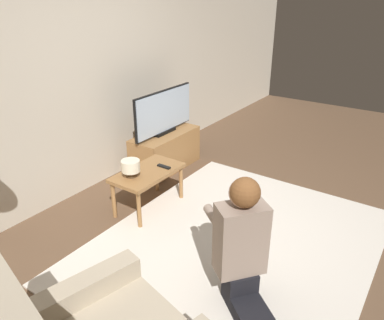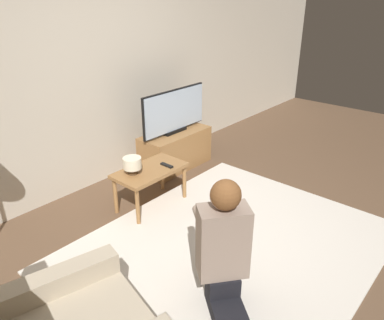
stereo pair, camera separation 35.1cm
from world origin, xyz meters
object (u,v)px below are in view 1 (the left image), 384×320
object	(u,v)px
coffee_table	(148,176)
person_kneeling	(241,242)
table_lamp	(131,167)
tv	(164,112)

from	to	relation	value
coffee_table	person_kneeling	size ratio (longest dim) A/B	0.76
table_lamp	tv	bearing A→B (deg)	21.50
coffee_table	table_lamp	xyz separation A→B (m)	(-0.18, 0.05, 0.16)
tv	table_lamp	distance (m)	1.13
tv	person_kneeling	xyz separation A→B (m)	(-1.45, -1.81, -0.23)
tv	table_lamp	world-z (taller)	tv
person_kneeling	table_lamp	bearing A→B (deg)	-67.80
coffee_table	table_lamp	bearing A→B (deg)	164.85
coffee_table	table_lamp	world-z (taller)	table_lamp
coffee_table	person_kneeling	bearing A→B (deg)	-113.80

